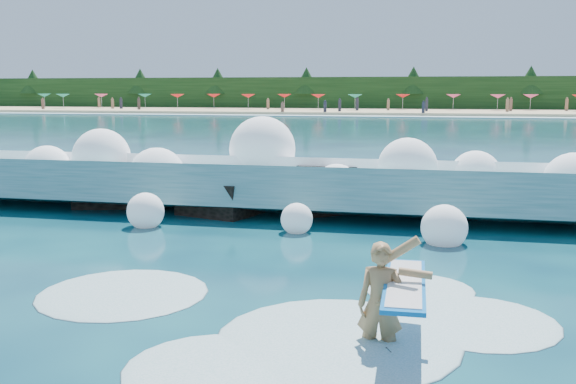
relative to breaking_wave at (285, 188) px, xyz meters
name	(u,v)px	position (x,y,z in m)	size (l,w,h in m)	color
ground	(173,279)	(-0.46, -6.28, -0.61)	(200.00, 200.00, 0.00)	#07233B
beach	(401,112)	(-0.46, 71.72, -0.41)	(140.00, 20.00, 0.40)	tan
wet_band	(397,116)	(-0.46, 60.72, -0.57)	(140.00, 5.00, 0.08)	silver
treeline	(405,94)	(-0.46, 81.72, 1.89)	(140.00, 4.00, 5.00)	black
breaking_wave	(285,188)	(0.00, 0.00, 0.00)	(20.16, 3.07, 1.74)	teal
rock_cluster	(216,191)	(-1.89, 0.07, -0.16)	(8.37, 3.39, 1.40)	black
surfer_with_board	(386,300)	(3.17, -8.32, -0.04)	(0.84, 2.77, 1.55)	#A0774A
wave_spray	(269,169)	(-0.38, -0.11, 0.48)	(14.82, 4.84, 2.55)	white
surf_foam	(311,327)	(2.16, -7.90, -0.61)	(9.17, 5.34, 0.16)	silver
beach_umbrellas	(403,96)	(-0.26, 73.27, 1.64)	(113.00, 6.35, 0.50)	#158975
beachgoers	(459,106)	(6.96, 69.43, 0.50)	(109.18, 13.79, 1.93)	#3F332D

